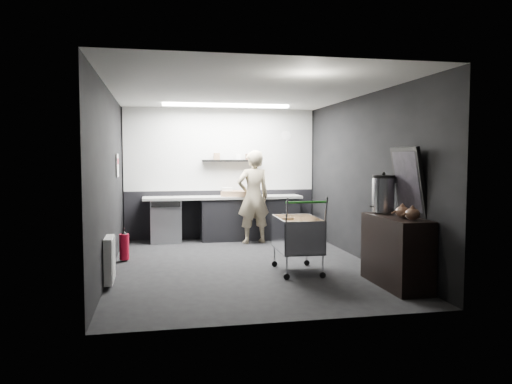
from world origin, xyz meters
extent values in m
plane|color=black|center=(0.00, 0.00, 0.00)|extent=(5.50, 5.50, 0.00)
plane|color=silver|center=(0.00, 0.00, 2.70)|extent=(5.50, 5.50, 0.00)
plane|color=black|center=(0.00, 2.75, 1.35)|extent=(5.50, 0.00, 5.50)
plane|color=black|center=(0.00, -2.75, 1.35)|extent=(5.50, 0.00, 5.50)
plane|color=black|center=(-2.00, 0.00, 1.35)|extent=(0.00, 5.50, 5.50)
plane|color=black|center=(2.00, 0.00, 1.35)|extent=(0.00, 5.50, 5.50)
cube|color=silver|center=(0.00, 2.73, 1.85)|extent=(3.95, 0.02, 1.70)
cube|color=black|center=(0.00, 2.73, 0.50)|extent=(3.95, 0.02, 1.00)
cube|color=black|center=(0.20, 2.62, 1.62)|extent=(1.20, 0.22, 0.04)
cylinder|color=white|center=(1.40, 2.72, 2.15)|extent=(0.20, 0.03, 0.20)
cube|color=white|center=(-1.98, 1.30, 1.55)|extent=(0.02, 0.30, 0.40)
cube|color=red|center=(-1.98, 1.30, 1.62)|extent=(0.02, 0.22, 0.10)
cube|color=white|center=(-1.94, -0.90, 0.35)|extent=(0.10, 0.50, 0.60)
cube|color=white|center=(0.00, 1.85, 2.67)|extent=(2.40, 0.20, 0.04)
cube|color=black|center=(0.55, 2.42, 0.42)|extent=(2.00, 0.56, 0.85)
cube|color=#ACADA8|center=(0.00, 2.42, 0.88)|extent=(3.20, 0.60, 0.05)
cube|color=#9EA0A5|center=(-1.15, 2.42, 0.42)|extent=(0.60, 0.58, 0.85)
cube|color=black|center=(-1.15, 2.12, 0.78)|extent=(0.56, 0.02, 0.10)
imported|color=beige|center=(0.54, 1.97, 0.91)|extent=(0.73, 0.55, 1.83)
cube|color=silver|center=(0.70, -0.62, 0.33)|extent=(0.62, 0.94, 0.02)
cube|color=silver|center=(0.41, -0.62, 0.57)|extent=(0.05, 0.92, 0.49)
cube|color=silver|center=(0.99, -0.62, 0.57)|extent=(0.05, 0.92, 0.49)
cube|color=silver|center=(0.70, -1.07, 0.57)|extent=(0.59, 0.04, 0.49)
cube|color=silver|center=(0.70, -0.17, 0.57)|extent=(0.59, 0.04, 0.49)
cylinder|color=silver|center=(0.44, -1.04, 0.18)|extent=(0.02, 0.02, 0.32)
cylinder|color=silver|center=(0.96, -1.04, 0.18)|extent=(0.02, 0.02, 0.32)
cylinder|color=silver|center=(0.44, -0.20, 0.18)|extent=(0.02, 0.02, 0.32)
cylinder|color=silver|center=(0.96, -0.20, 0.18)|extent=(0.02, 0.02, 0.32)
cylinder|color=#258524|center=(0.70, -1.13, 1.08)|extent=(0.60, 0.05, 0.03)
cube|color=olive|center=(0.57, -0.51, 0.55)|extent=(0.27, 0.33, 0.41)
cube|color=olive|center=(0.85, -0.75, 0.53)|extent=(0.25, 0.31, 0.37)
cylinder|color=black|center=(0.44, -1.04, 0.04)|extent=(0.09, 0.03, 0.09)
cylinder|color=black|center=(0.44, -0.20, 0.04)|extent=(0.09, 0.03, 0.09)
cylinder|color=black|center=(0.96, -1.04, 0.04)|extent=(0.09, 0.03, 0.09)
cylinder|color=black|center=(0.96, -0.20, 0.04)|extent=(0.09, 0.03, 0.09)
cube|color=black|center=(1.75, -1.63, 0.46)|extent=(0.46, 1.22, 0.92)
cylinder|color=silver|center=(1.75, -1.23, 1.17)|extent=(0.31, 0.31, 0.47)
cylinder|color=black|center=(1.75, -1.23, 1.42)|extent=(0.31, 0.31, 0.04)
sphere|color=black|center=(1.75, -1.23, 1.47)|extent=(0.05, 0.05, 0.05)
ellipsoid|color=brown|center=(1.75, -1.79, 1.00)|extent=(0.18, 0.18, 0.15)
ellipsoid|color=brown|center=(1.75, -2.04, 1.00)|extent=(0.18, 0.18, 0.15)
cube|color=black|center=(1.94, -1.58, 1.37)|extent=(0.21, 0.71, 0.91)
cube|color=black|center=(1.92, -1.58, 1.37)|extent=(0.15, 0.61, 0.78)
cylinder|color=#B60C25|center=(-1.85, 0.68, 0.24)|extent=(0.16, 0.16, 0.42)
cone|color=black|center=(-1.85, 0.68, 0.47)|extent=(0.10, 0.10, 0.06)
cylinder|color=black|center=(-1.85, 0.68, 0.51)|extent=(0.03, 0.03, 0.06)
cube|color=#8C694A|center=(0.27, 2.37, 0.96)|extent=(0.67, 0.60, 0.11)
cylinder|color=white|center=(0.60, 2.42, 1.00)|extent=(0.20, 0.20, 0.20)
cube|color=white|center=(0.08, 2.37, 0.99)|extent=(0.21, 0.17, 0.18)
camera|label=1|loc=(-1.31, -7.61, 1.69)|focal=35.00mm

